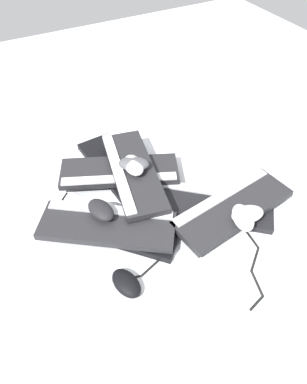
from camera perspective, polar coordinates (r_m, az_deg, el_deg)
name	(u,v)px	position (r m, az deg, el deg)	size (l,w,h in m)	color
ground_plane	(154,189)	(1.28, 0.16, 0.50)	(3.20, 3.20, 0.00)	silver
keyboard_0	(119,169)	(1.35, -5.70, 3.78)	(0.45, 0.19, 0.03)	black
keyboard_1	(115,225)	(1.16, -6.48, -5.47)	(0.42, 0.41, 0.03)	black
keyboard_2	(209,205)	(1.23, 9.25, -2.09)	(0.40, 0.43, 0.03)	black
keyboard_3	(120,172)	(1.30, -5.69, 3.40)	(0.31, 0.46, 0.03)	#232326
keyboard_4	(133,171)	(1.25, -3.51, 3.47)	(0.46, 0.24, 0.03)	#232326
keyboard_5	(107,225)	(1.13, -7.68, -5.46)	(0.37, 0.45, 0.03)	#232326
keyboard_6	(233,208)	(1.20, 13.07, -2.55)	(0.21, 0.46, 0.03)	#232326
mouse_0	(248,214)	(1.14, 15.40, -3.56)	(0.11, 0.07, 0.04)	silver
mouse_1	(243,217)	(1.13, 14.69, -4.11)	(0.11, 0.07, 0.04)	silver
mouse_2	(243,215)	(1.21, 14.68, -3.81)	(0.11, 0.07, 0.04)	#4C4C51
mouse_3	(101,210)	(1.13, -8.76, -2.96)	(0.11, 0.07, 0.04)	black
mouse_4	(126,283)	(1.03, -4.55, -14.91)	(0.11, 0.07, 0.04)	black
mouse_5	(134,164)	(1.22, -3.29, 4.72)	(0.11, 0.07, 0.04)	#4C4C51
mouse_6	(134,165)	(1.22, -3.33, 4.49)	(0.11, 0.07, 0.04)	silver
cable_0	(207,250)	(1.12, 8.91, -9.58)	(0.35, 0.48, 0.01)	black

